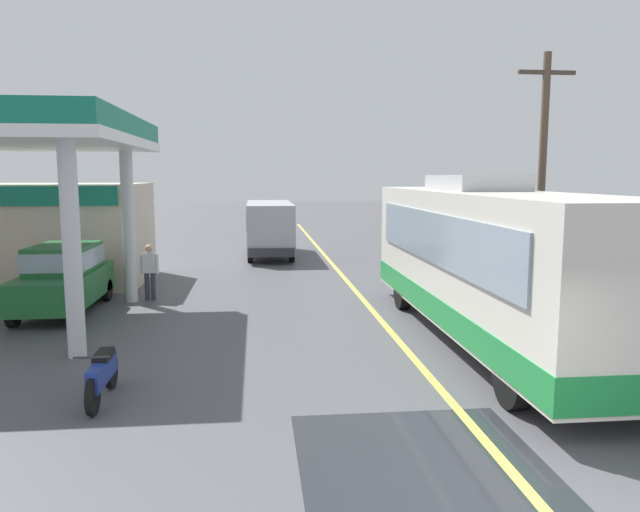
{
  "coord_description": "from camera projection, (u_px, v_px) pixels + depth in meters",
  "views": [
    {
      "loc": [
        -3.13,
        -5.29,
        3.67
      ],
      "look_at": [
        -1.5,
        10.0,
        1.6
      ],
      "focal_mm": 33.62,
      "sensor_mm": 36.0,
      "label": 1
    }
  ],
  "objects": [
    {
      "name": "car_at_pump",
      "position": [
        64.0,
        275.0,
        16.12
      ],
      "size": [
        1.7,
        4.2,
        1.82
      ],
      "color": "#1E602D",
      "rests_on": "ground"
    },
    {
      "name": "coach_bus_main",
      "position": [
        489.0,
        264.0,
        13.26
      ],
      "size": [
        2.6,
        11.04,
        3.69
      ],
      "color": "silver",
      "rests_on": "ground"
    },
    {
      "name": "lane_divider_stripe",
      "position": [
        348.0,
        282.0,
        20.81
      ],
      "size": [
        0.16,
        50.0,
        0.01
      ],
      "primitive_type": "cube",
      "color": "#D8CC4C",
      "rests_on": "ground"
    },
    {
      "name": "ground",
      "position": [
        330.0,
        261.0,
        25.74
      ],
      "size": [
        120.0,
        120.0,
        0.0
      ],
      "primitive_type": "plane",
      "color": "#4C4C51"
    },
    {
      "name": "utility_pole_roadside",
      "position": [
        542.0,
        169.0,
        18.56
      ],
      "size": [
        1.8,
        0.24,
        7.38
      ],
      "color": "brown",
      "rests_on": "ground"
    },
    {
      "name": "wet_puddle_patch",
      "position": [
        434.0,
        485.0,
        7.16
      ],
      "size": [
        3.17,
        4.47,
        0.01
      ],
      "primitive_type": "cube",
      "color": "#26282D",
      "rests_on": "ground"
    },
    {
      "name": "motorcycle_parked_forecourt",
      "position": [
        102.0,
        374.0,
        9.81
      ],
      "size": [
        0.55,
        1.8,
        0.92
      ],
      "color": "black",
      "rests_on": "ground"
    },
    {
      "name": "minibus_opposing_lane",
      "position": [
        270.0,
        224.0,
        27.31
      ],
      "size": [
        2.04,
        6.13,
        2.44
      ],
      "color": "#A5A5AD",
      "rests_on": "ground"
    },
    {
      "name": "pedestrian_near_pump",
      "position": [
        150.0,
        269.0,
        17.67
      ],
      "size": [
        0.55,
        0.22,
        1.66
      ],
      "color": "#33333F",
      "rests_on": "ground"
    },
    {
      "name": "gas_station_roadside",
      "position": [
        14.0,
        210.0,
        18.28
      ],
      "size": [
        9.1,
        11.95,
        5.1
      ],
      "color": "#147259",
      "rests_on": "ground"
    }
  ]
}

